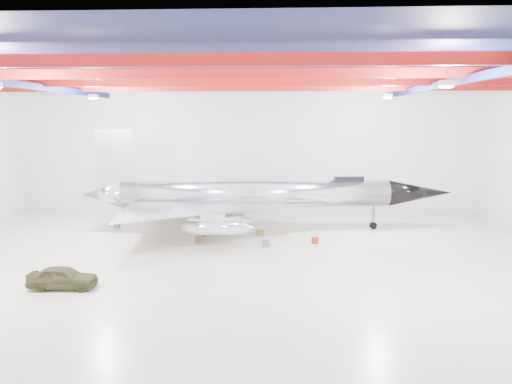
{
  "coord_description": "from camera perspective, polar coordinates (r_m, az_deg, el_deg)",
  "views": [
    {
      "loc": [
        2.92,
        -28.22,
        8.25
      ],
      "look_at": [
        1.41,
        2.0,
        3.72
      ],
      "focal_mm": 35.0,
      "sensor_mm": 36.0,
      "label": 1
    }
  ],
  "objects": [
    {
      "name": "floor",
      "position": [
        29.55,
        -2.95,
        -7.71
      ],
      "size": [
        40.0,
        40.0,
        0.0
      ],
      "primitive_type": "plane",
      "color": "beige",
      "rests_on": "ground"
    },
    {
      "name": "wall_back",
      "position": [
        43.41,
        -1.0,
        4.88
      ],
      "size": [
        40.0,
        0.0,
        40.0
      ],
      "primitive_type": "plane",
      "rotation": [
        1.57,
        0.0,
        0.0
      ],
      "color": "silver",
      "rests_on": "floor"
    },
    {
      "name": "ceiling",
      "position": [
        28.5,
        -3.12,
        14.04
      ],
      "size": [
        40.0,
        40.0,
        0.0
      ],
      "primitive_type": "plane",
      "rotation": [
        3.14,
        0.0,
        0.0
      ],
      "color": "#0A0F38",
      "rests_on": "wall_back"
    },
    {
      "name": "ceiling_structure",
      "position": [
        28.45,
        -3.11,
        12.68
      ],
      "size": [
        39.5,
        29.5,
        1.08
      ],
      "color": "maroon",
      "rests_on": "ceiling"
    },
    {
      "name": "jet_aircraft",
      "position": [
        36.55,
        -0.08,
        -0.63
      ],
      "size": [
        27.29,
        16.82,
        7.44
      ],
      "rotation": [
        0.0,
        0.0,
        0.09
      ],
      "color": "silver",
      "rests_on": "floor"
    },
    {
      "name": "jeep",
      "position": [
        26.29,
        -21.22,
        -9.08
      ],
      "size": [
        3.36,
        1.49,
        1.12
      ],
      "primitive_type": "imported",
      "rotation": [
        0.0,
        0.0,
        1.62
      ],
      "color": "#3C3E1F",
      "rests_on": "floor"
    },
    {
      "name": "crate_ply",
      "position": [
        33.86,
        -6.51,
        -5.31
      ],
      "size": [
        0.62,
        0.54,
        0.38
      ],
      "primitive_type": "cube",
      "rotation": [
        0.0,
        0.0,
        0.2
      ],
      "color": "olive",
      "rests_on": "floor"
    },
    {
      "name": "engine_drum",
      "position": [
        32.36,
        1.16,
        -5.88
      ],
      "size": [
        0.47,
        0.47,
        0.41
      ],
      "primitive_type": "cylinder",
      "rotation": [
        0.0,
        0.0,
        -0.02
      ],
      "color": "#59595B",
      "rests_on": "floor"
    },
    {
      "name": "parts_bin",
      "position": [
        35.35,
        0.44,
        -4.68
      ],
      "size": [
        0.56,
        0.47,
        0.36
      ],
      "primitive_type": "cube",
      "rotation": [
        0.0,
        0.0,
        0.11
      ],
      "color": "olive",
      "rests_on": "floor"
    },
    {
      "name": "crate_small",
      "position": [
        39.3,
        -15.59,
        -3.71
      ],
      "size": [
        0.46,
        0.4,
        0.29
      ],
      "primitive_type": "cube",
      "rotation": [
        0.0,
        0.0,
        -0.19
      ],
      "color": "#59595B",
      "rests_on": "floor"
    },
    {
      "name": "tool_chest",
      "position": [
        33.3,
        6.76,
        -5.5
      ],
      "size": [
        0.63,
        0.63,
        0.43
      ],
      "primitive_type": "cylinder",
      "rotation": [
        0.0,
        0.0,
        -0.42
      ],
      "color": "#A32810",
      "rests_on": "floor"
    },
    {
      "name": "oil_barrel",
      "position": [
        36.02,
        -6.2,
        -4.44
      ],
      "size": [
        0.62,
        0.51,
        0.41
      ],
      "primitive_type": "cube",
      "rotation": [
        0.0,
        0.0,
        0.08
      ],
      "color": "olive",
      "rests_on": "floor"
    },
    {
      "name": "spares_box",
      "position": [
        37.55,
        -1.87,
        -3.92
      ],
      "size": [
        0.43,
        0.43,
        0.34
      ],
      "primitive_type": "cylinder",
      "rotation": [
        0.0,
        0.0,
        -0.15
      ],
      "color": "#59595B",
      "rests_on": "floor"
    }
  ]
}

